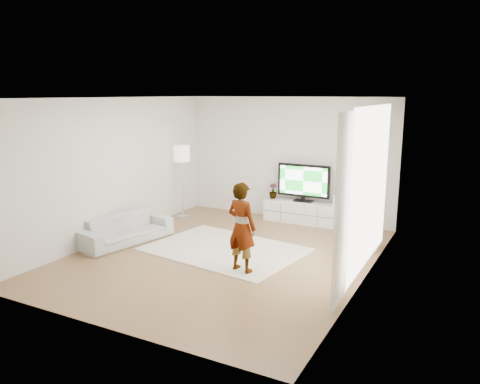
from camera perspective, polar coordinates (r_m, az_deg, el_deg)
The scene contains 17 objects.
floor at distance 8.53m, azimuth -2.01°, elevation -7.76°, with size 6.00×6.00×0.00m, color olive.
ceiling at distance 8.03m, azimuth -2.15°, elevation 11.40°, with size 6.00×6.00×0.00m, color white.
wall_left at distance 9.63m, azimuth -15.14°, elevation 2.72°, with size 0.02×6.00×2.80m, color silver.
wall_right at distance 7.29m, azimuth 15.29°, elevation -0.18°, with size 0.02×6.00×2.80m, color silver.
wall_back at distance 10.84m, azimuth 5.78°, elevation 4.07°, with size 5.00×0.02×2.80m, color silver.
wall_front at distance 5.81m, azimuth -16.84°, elevation -3.30°, with size 5.00×0.02×2.80m, color silver.
window at distance 7.57m, azimuth 15.66°, elevation 0.63°, with size 0.01×2.60×2.50m, color white.
curtain_near at distance 6.37m, azimuth 12.43°, elevation -2.21°, with size 0.04×0.70×2.60m, color white.
curtain_far at distance 8.86m, azimuth 16.89°, elevation 1.51°, with size 0.04×0.70×2.60m, color white.
media_console at distance 10.68m, azimuth 7.61°, elevation -2.43°, with size 1.72×0.49×0.48m.
television at distance 10.56m, azimuth 7.76°, elevation 1.28°, with size 1.21×0.24×0.85m.
game_console at distance 10.37m, azimuth 11.57°, elevation -0.94°, with size 0.07×0.18×0.24m.
potted_plant at distance 10.85m, azimuth 4.04°, elevation 0.12°, with size 0.20×0.20×0.35m, color #3F7238.
rug at distance 8.85m, azimuth -1.84°, elevation -6.98°, with size 2.79×2.01×0.01m, color beige.
player at distance 7.58m, azimuth 0.21°, elevation -4.31°, with size 0.54×0.35×1.48m, color #334772.
sofa at distance 9.45m, azimuth -13.82°, elevation -4.38°, with size 1.88×0.74×0.55m, color #ACACA7.
floor_lamp at distance 10.94m, azimuth -7.11°, elevation 4.29°, with size 0.38×0.38×1.69m.
Camera 1 is at (3.97, -6.98, 2.88)m, focal length 35.00 mm.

